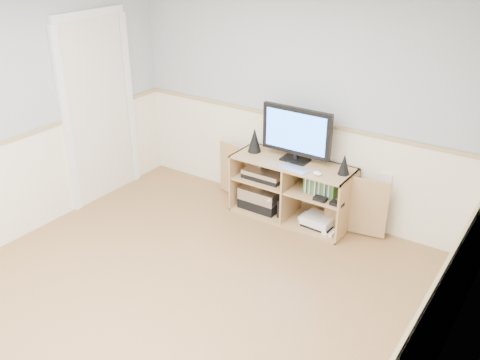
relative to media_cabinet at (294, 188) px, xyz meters
The scene contains 11 objects.
room 2.11m from the media_cabinet, 94.46° to the right, with size 4.04×4.54×2.54m.
media_cabinet is the anchor object (origin of this frame).
monitor 0.63m from the media_cabinet, 90.00° to the right, with size 0.76×0.18×0.57m.
speaker_left 0.66m from the media_cabinet, behind, with size 0.14×0.14×0.27m, color black.
speaker_right 0.70m from the media_cabinet, ahead, with size 0.11×0.11×0.21m, color black.
keyboard 0.39m from the media_cabinet, 64.01° to the right, with size 0.30×0.12×0.01m, color silver.
mouse 0.52m from the media_cabinet, 29.45° to the right, with size 0.10×0.06×0.04m, color white.
av_components 0.37m from the media_cabinet, behind, with size 0.52×0.33×0.47m.
game_consoles 0.43m from the media_cabinet, 11.81° to the right, with size 0.45×0.30×0.11m.
game_cases 0.38m from the media_cabinet, 12.59° to the right, with size 0.33×0.14×0.19m, color #3F8C3F.
wall_outlet 0.97m from the media_cabinet, 12.11° to the left, with size 0.12×0.03×0.12m, color white.
Camera 1 is at (2.44, -2.50, 2.86)m, focal length 40.00 mm.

